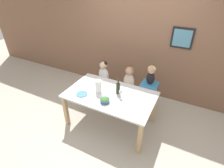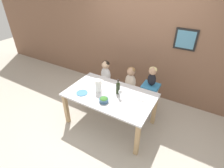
{
  "view_description": "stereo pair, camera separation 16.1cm",
  "coord_description": "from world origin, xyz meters",
  "px_view_note": "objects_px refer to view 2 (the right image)",
  "views": [
    {
      "loc": [
        1.23,
        -2.35,
        2.63
      ],
      "look_at": [
        0.0,
        0.07,
        0.9
      ],
      "focal_mm": 28.0,
      "sensor_mm": 36.0,
      "label": 1
    },
    {
      "loc": [
        1.37,
        -2.27,
        2.63
      ],
      "look_at": [
        0.0,
        0.07,
        0.9
      ],
      "focal_mm": 28.0,
      "sensor_mm": 36.0,
      "label": 2
    }
  ],
  "objects_px": {
    "chair_far_left": "(106,84)",
    "paper_towel_roll": "(98,86)",
    "chair_right_highchair": "(150,92)",
    "dinner_plate_back_right": "(141,98)",
    "dinner_plate_front_left": "(82,93)",
    "chair_far_center": "(130,92)",
    "dinner_plate_back_left": "(98,82)",
    "wine_bottle": "(118,88)",
    "person_child_center": "(131,78)",
    "person_child_left": "(106,71)",
    "person_baby_right": "(152,74)",
    "salad_bowl_large": "(104,100)",
    "wine_glass_near": "(120,92)"
  },
  "relations": [
    {
      "from": "dinner_plate_front_left",
      "to": "person_baby_right",
      "type": "bearing_deg",
      "value": 42.91
    },
    {
      "from": "chair_far_left",
      "to": "dinner_plate_front_left",
      "type": "relative_size",
      "value": 2.1
    },
    {
      "from": "chair_far_left",
      "to": "dinner_plate_back_left",
      "type": "xyz_separation_m",
      "value": [
        0.11,
        -0.45,
        0.35
      ]
    },
    {
      "from": "wine_bottle",
      "to": "dinner_plate_front_left",
      "type": "relative_size",
      "value": 1.41
    },
    {
      "from": "chair_right_highchair",
      "to": "paper_towel_roll",
      "type": "relative_size",
      "value": 2.74
    },
    {
      "from": "chair_right_highchair",
      "to": "paper_towel_roll",
      "type": "distance_m",
      "value": 1.12
    },
    {
      "from": "person_child_center",
      "to": "wine_glass_near",
      "type": "relative_size",
      "value": 3.04
    },
    {
      "from": "wine_bottle",
      "to": "dinner_plate_back_right",
      "type": "xyz_separation_m",
      "value": [
        0.44,
        0.09,
        -0.11
      ]
    },
    {
      "from": "chair_far_center",
      "to": "person_child_left",
      "type": "height_order",
      "value": "person_child_left"
    },
    {
      "from": "person_baby_right",
      "to": "dinner_plate_back_left",
      "type": "xyz_separation_m",
      "value": [
        -0.98,
        -0.46,
        -0.23
      ]
    },
    {
      "from": "wine_bottle",
      "to": "salad_bowl_large",
      "type": "xyz_separation_m",
      "value": [
        -0.09,
        -0.35,
        -0.07
      ]
    },
    {
      "from": "chair_right_highchair",
      "to": "wine_bottle",
      "type": "distance_m",
      "value": 0.8
    },
    {
      "from": "chair_right_highchair",
      "to": "dinner_plate_front_left",
      "type": "bearing_deg",
      "value": -137.16
    },
    {
      "from": "chair_far_center",
      "to": "chair_right_highchair",
      "type": "relative_size",
      "value": 0.63
    },
    {
      "from": "person_child_left",
      "to": "dinner_plate_front_left",
      "type": "xyz_separation_m",
      "value": [
        0.07,
        -0.95,
        -0.01
      ]
    },
    {
      "from": "person_child_left",
      "to": "dinner_plate_back_left",
      "type": "xyz_separation_m",
      "value": [
        0.11,
        -0.46,
        -0.01
      ]
    },
    {
      "from": "chair_far_left",
      "to": "dinner_plate_back_right",
      "type": "distance_m",
      "value": 1.25
    },
    {
      "from": "chair_far_left",
      "to": "dinner_plate_back_right",
      "type": "bearing_deg",
      "value": -25.39
    },
    {
      "from": "wine_bottle",
      "to": "wine_glass_near",
      "type": "bearing_deg",
      "value": -46.89
    },
    {
      "from": "paper_towel_roll",
      "to": "dinner_plate_back_right",
      "type": "relative_size",
      "value": 1.21
    },
    {
      "from": "chair_far_left",
      "to": "person_child_left",
      "type": "distance_m",
      "value": 0.37
    },
    {
      "from": "chair_far_left",
      "to": "person_child_center",
      "type": "height_order",
      "value": "person_child_center"
    },
    {
      "from": "chair_far_left",
      "to": "paper_towel_roll",
      "type": "relative_size",
      "value": 1.74
    },
    {
      "from": "dinner_plate_front_left",
      "to": "paper_towel_roll",
      "type": "bearing_deg",
      "value": 39.31
    },
    {
      "from": "salad_bowl_large",
      "to": "paper_towel_roll",
      "type": "bearing_deg",
      "value": 139.79
    },
    {
      "from": "person_child_center",
      "to": "dinner_plate_back_left",
      "type": "distance_m",
      "value": 0.69
    },
    {
      "from": "person_child_left",
      "to": "wine_bottle",
      "type": "distance_m",
      "value": 0.9
    },
    {
      "from": "chair_far_left",
      "to": "person_child_center",
      "type": "distance_m",
      "value": 0.73
    },
    {
      "from": "chair_far_center",
      "to": "dinner_plate_back_left",
      "type": "relative_size",
      "value": 2.1
    },
    {
      "from": "wine_bottle",
      "to": "paper_towel_roll",
      "type": "xyz_separation_m",
      "value": [
        -0.34,
        -0.14,
        0.01
      ]
    },
    {
      "from": "dinner_plate_back_right",
      "to": "chair_far_center",
      "type": "bearing_deg",
      "value": 131.58
    },
    {
      "from": "salad_bowl_large",
      "to": "dinner_plate_front_left",
      "type": "bearing_deg",
      "value": 178.3
    },
    {
      "from": "chair_right_highchair",
      "to": "paper_towel_roll",
      "type": "height_order",
      "value": "paper_towel_roll"
    },
    {
      "from": "person_baby_right",
      "to": "chair_far_center",
      "type": "bearing_deg",
      "value": -179.73
    },
    {
      "from": "person_child_center",
      "to": "dinner_plate_back_left",
      "type": "relative_size",
      "value": 2.51
    },
    {
      "from": "dinner_plate_back_left",
      "to": "person_baby_right",
      "type": "bearing_deg",
      "value": 25.0
    },
    {
      "from": "dinner_plate_back_left",
      "to": "wine_glass_near",
      "type": "bearing_deg",
      "value": -22.09
    },
    {
      "from": "salad_bowl_large",
      "to": "dinner_plate_front_left",
      "type": "xyz_separation_m",
      "value": [
        -0.5,
        0.01,
        -0.04
      ]
    },
    {
      "from": "person_child_center",
      "to": "salad_bowl_large",
      "type": "distance_m",
      "value": 0.96
    },
    {
      "from": "paper_towel_roll",
      "to": "dinner_plate_front_left",
      "type": "xyz_separation_m",
      "value": [
        -0.24,
        -0.2,
        -0.12
      ]
    },
    {
      "from": "person_baby_right",
      "to": "paper_towel_roll",
      "type": "xyz_separation_m",
      "value": [
        -0.78,
        -0.75,
        -0.1
      ]
    },
    {
      "from": "person_baby_right",
      "to": "chair_right_highchair",
      "type": "bearing_deg",
      "value": -90.0
    },
    {
      "from": "person_baby_right",
      "to": "person_child_left",
      "type": "bearing_deg",
      "value": -179.97
    },
    {
      "from": "person_child_left",
      "to": "wine_glass_near",
      "type": "relative_size",
      "value": 3.04
    },
    {
      "from": "chair_far_left",
      "to": "chair_right_highchair",
      "type": "relative_size",
      "value": 0.63
    },
    {
      "from": "salad_bowl_large",
      "to": "dinner_plate_back_right",
      "type": "height_order",
      "value": "salad_bowl_large"
    },
    {
      "from": "wine_bottle",
      "to": "dinner_plate_front_left",
      "type": "bearing_deg",
      "value": -149.97
    },
    {
      "from": "person_child_left",
      "to": "dinner_plate_front_left",
      "type": "bearing_deg",
      "value": -86.03
    },
    {
      "from": "person_child_left",
      "to": "paper_towel_roll",
      "type": "xyz_separation_m",
      "value": [
        0.31,
        -0.75,
        0.11
      ]
    },
    {
      "from": "chair_far_center",
      "to": "salad_bowl_large",
      "type": "height_order",
      "value": "salad_bowl_large"
    }
  ]
}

